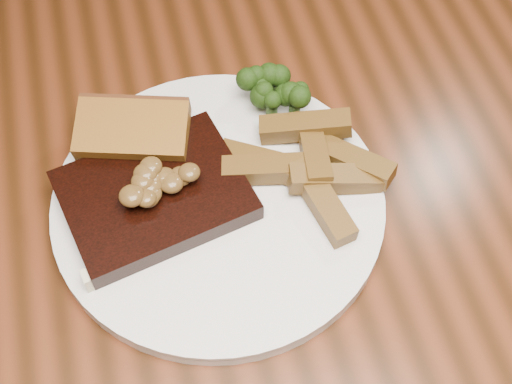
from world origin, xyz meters
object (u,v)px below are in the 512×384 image
dining_table (244,265)px  potato_wedges (303,174)px  plate (219,204)px  steak (155,196)px  garlic_bread (135,144)px

dining_table → potato_wedges: size_ratio=14.24×
plate → steak: bearing=168.6°
plate → garlic_bread: (-0.06, 0.07, 0.02)m
dining_table → garlic_bread: size_ratio=15.48×
plate → steak: (-0.06, 0.01, 0.02)m
steak → potato_wedges: size_ratio=1.42×
dining_table → steak: 0.14m
potato_wedges → steak: bearing=176.1°
garlic_bread → potato_wedges: bearing=-9.9°
plate → garlic_bread: size_ratio=2.96×
plate → garlic_bread: garlic_bread is taller
potato_wedges → plate: bearing=-178.7°
plate → potato_wedges: size_ratio=2.73×
steak → garlic_bread: bearing=84.5°
steak → potato_wedges: bearing=-16.6°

